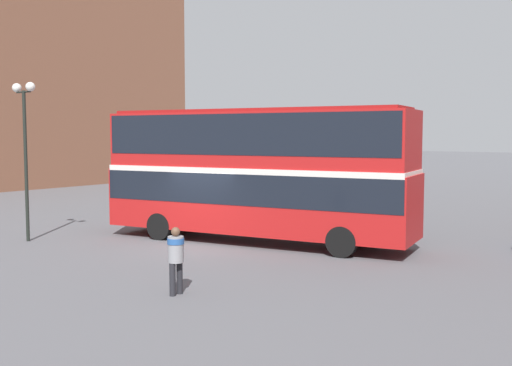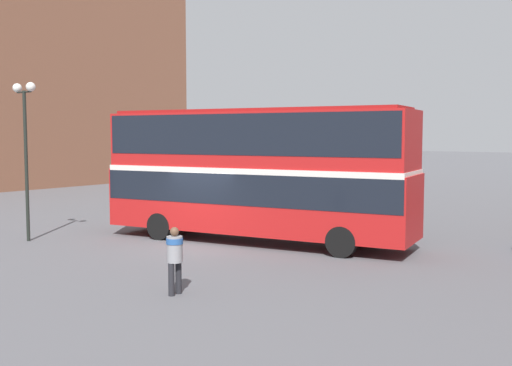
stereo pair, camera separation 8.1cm
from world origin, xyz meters
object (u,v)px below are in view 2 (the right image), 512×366
double_decker_bus (256,167)px  parked_car_side_street (188,189)px  street_lamp_twin_globe (25,129)px  pedestrian_foreground (175,253)px

double_decker_bus → parked_car_side_street: 12.81m
double_decker_bus → parked_car_side_street: double_decker_bus is taller
double_decker_bus → street_lamp_twin_globe: 8.25m
double_decker_bus → pedestrian_foreground: bearing=-78.2°
street_lamp_twin_globe → double_decker_bus: bearing=35.6°
double_decker_bus → parked_car_side_street: (-10.33, 7.35, -1.88)m
double_decker_bus → pedestrian_foreground: 7.41m
double_decker_bus → pedestrian_foreground: (2.70, -6.70, -1.67)m
double_decker_bus → pedestrian_foreground: double_decker_bus is taller
parked_car_side_street → street_lamp_twin_globe: bearing=-72.7°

